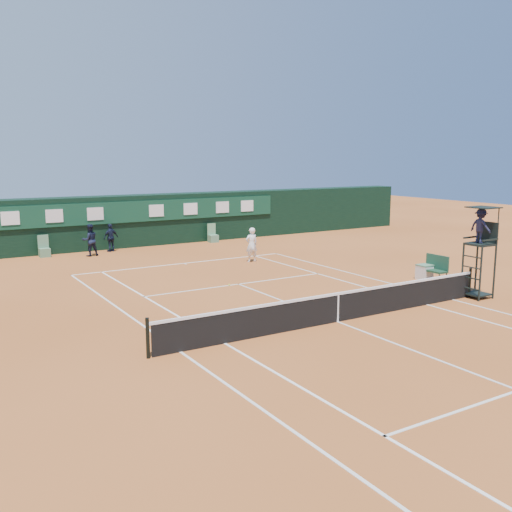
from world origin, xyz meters
The scene contains 14 objects.
ground centered at (0.00, 0.00, 0.00)m, with size 90.00×90.00×0.00m, color #B9622B.
court_lines centered at (0.00, 0.00, 0.01)m, with size 11.05×23.85×0.01m.
tennis_net centered at (0.00, 0.00, 0.51)m, with size 12.90×0.10×1.10m.
back_wall centered at (0.00, 18.74, 1.51)m, with size 40.00×1.65×3.00m.
linesman_chair_left centered at (-5.50, 17.48, 0.32)m, with size 0.55×0.50×1.15m.
linesman_chair_right centered at (4.50, 17.48, 0.32)m, with size 0.55×0.50×1.15m.
umpire_chair centered at (6.51, -0.25, 2.46)m, with size 0.96×0.95×3.42m.
player_bench centered at (7.53, 2.67, 0.60)m, with size 0.56×1.20×1.10m.
tennis_bag centered at (7.19, 1.25, 0.15)m, with size 0.35×0.80×0.30m, color black.
cooler centered at (7.34, 3.07, 0.33)m, with size 0.57×0.57×0.65m.
tennis_ball centered at (-0.46, 6.38, 0.04)m, with size 0.07×0.07×0.07m, color #C5E836.
player centered at (3.09, 10.49, 0.87)m, with size 0.64×0.42×1.74m, color white.
ball_kid_left centered at (-3.35, 16.46, 0.86)m, with size 0.83×0.65×1.72m, color black.
ball_kid_right centered at (-1.96, 17.30, 0.79)m, with size 0.92×0.38×1.57m, color black.
Camera 1 is at (-11.46, -13.70, 5.25)m, focal length 40.00 mm.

